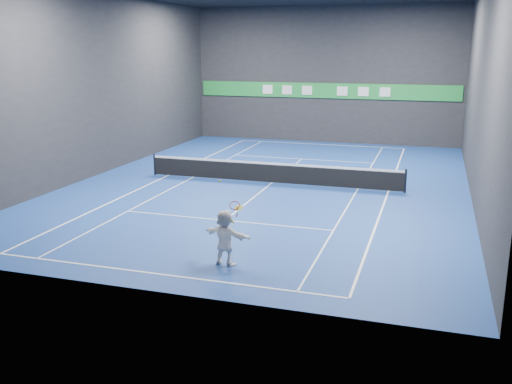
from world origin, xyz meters
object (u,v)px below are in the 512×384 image
(tennis_ball, at_px, (220,181))
(tennis_racket, at_px, (235,208))
(player, at_px, (225,237))
(tennis_net, at_px, (272,172))

(tennis_ball, height_order, tennis_racket, tennis_ball)
(player, xyz_separation_m, tennis_net, (-1.59, 10.61, -0.31))
(tennis_ball, relative_size, tennis_net, 0.01)
(player, distance_m, tennis_racket, 0.97)
(player, relative_size, tennis_net, 0.14)
(tennis_ball, bearing_deg, player, -26.16)
(tennis_ball, relative_size, tennis_racket, 0.09)
(tennis_net, bearing_deg, tennis_ball, -82.34)
(player, height_order, tennis_net, player)
(player, relative_size, tennis_ball, 25.21)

